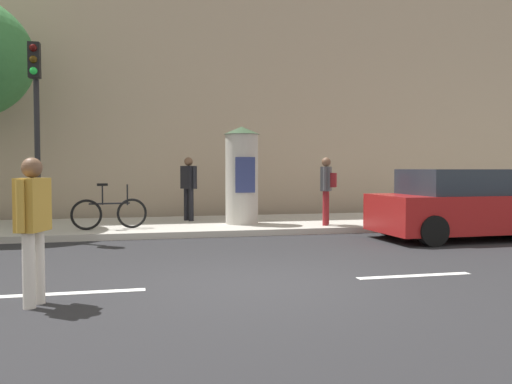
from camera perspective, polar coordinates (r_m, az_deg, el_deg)
ground_plane at (r=7.41m, az=0.06°, el=-9.83°), size 80.00×80.00×0.00m
sidewalk_curb at (r=14.23m, az=-6.43°, el=-3.59°), size 36.00×4.00×0.15m
lane_markings at (r=7.41m, az=0.06°, el=-9.80°), size 25.80×0.16×0.01m
building_backdrop at (r=19.33m, az=-8.27°, el=10.99°), size 36.00×5.00×8.88m
traffic_light at (r=12.52m, az=-22.56°, el=8.51°), size 0.24×0.45×4.12m
poster_column at (r=13.81m, az=-1.54°, el=1.88°), size 0.93×0.93×2.53m
pedestrian_tallest at (r=6.62m, az=-22.82°, el=-2.66°), size 0.37×0.59×1.71m
pedestrian_in_light_jacket at (r=14.74m, az=-7.24°, el=0.95°), size 0.43×0.57×1.75m
pedestrian_with_backpack at (r=13.60m, az=7.61°, el=0.81°), size 0.51×0.58×1.72m
bicycle_leaning at (r=13.07m, az=-15.44°, el=-2.17°), size 1.76×0.36×1.09m
parked_car_silver at (r=12.93m, az=21.77°, el=-1.35°), size 4.38×2.09×1.57m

